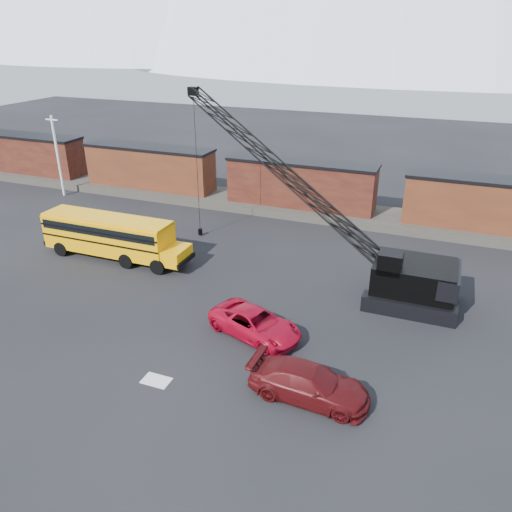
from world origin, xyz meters
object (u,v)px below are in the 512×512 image
at_px(maroon_suv, 309,383).
at_px(crawler_crane, 285,173).
at_px(school_bus, 112,235).
at_px(red_pickup, 255,323).

distance_m(maroon_suv, crawler_crane, 15.67).
bearing_deg(school_bus, red_pickup, -22.94).
xyz_separation_m(school_bus, maroon_suv, (17.82, -9.68, -0.97)).
bearing_deg(crawler_crane, school_bus, -163.26).
height_order(red_pickup, crawler_crane, crawler_crane).
relative_size(school_bus, crawler_crane, 0.57).
distance_m(school_bus, red_pickup, 14.81).
height_order(school_bus, maroon_suv, school_bus).
xyz_separation_m(red_pickup, crawler_crane, (-1.50, 9.40, 6.00)).
xyz_separation_m(red_pickup, maroon_suv, (4.22, -3.92, 0.06)).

